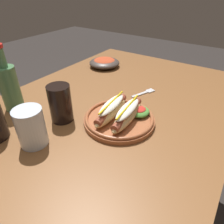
# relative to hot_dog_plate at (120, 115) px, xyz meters

# --- Properties ---
(ground_plane) EXTENTS (8.00, 8.00, 0.00)m
(ground_plane) POSITION_rel_hot_dog_plate_xyz_m (0.06, 0.09, -0.77)
(ground_plane) COLOR #2D2826
(dining_table) EXTENTS (1.30, 0.87, 0.74)m
(dining_table) POSITION_rel_hot_dog_plate_xyz_m (0.06, 0.09, -0.13)
(dining_table) COLOR brown
(dining_table) RESTS_ON ground_plane
(hot_dog_plate) EXTENTS (0.25, 0.25, 0.08)m
(hot_dog_plate) POSITION_rel_hot_dog_plate_xyz_m (0.00, 0.00, 0.00)
(hot_dog_plate) COLOR #9E5633
(hot_dog_plate) RESTS_ON dining_table
(fork) EXTENTS (0.12, 0.06, 0.00)m
(fork) POSITION_rel_hot_dog_plate_xyz_m (0.24, 0.02, -0.02)
(fork) COLOR silver
(fork) RESTS_ON dining_table
(water_cup) EXTENTS (0.08, 0.08, 0.12)m
(water_cup) POSITION_rel_hot_dog_plate_xyz_m (-0.24, 0.16, 0.03)
(water_cup) COLOR silver
(water_cup) RESTS_ON dining_table
(extra_cup) EXTENTS (0.08, 0.08, 0.13)m
(extra_cup) POSITION_rel_hot_dog_plate_xyz_m (-0.10, 0.18, 0.04)
(extra_cup) COLOR black
(extra_cup) RESTS_ON dining_table
(glass_bottle) EXTENTS (0.07, 0.07, 0.24)m
(glass_bottle) POSITION_rel_hot_dog_plate_xyz_m (-0.15, 0.38, 0.07)
(glass_bottle) COLOR #4C7F51
(glass_bottle) RESTS_ON dining_table
(side_bowl) EXTENTS (0.17, 0.17, 0.05)m
(side_bowl) POSITION_rel_hot_dog_plate_xyz_m (0.40, 0.36, -0.00)
(side_bowl) COLOR #423833
(side_bowl) RESTS_ON dining_table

